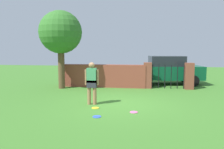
# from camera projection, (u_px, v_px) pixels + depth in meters

# --- Properties ---
(ground_plane) EXTENTS (40.00, 40.00, 0.00)m
(ground_plane) POSITION_uv_depth(u_px,v_px,m) (121.00, 104.00, 8.63)
(ground_plane) COLOR #3D7528
(brick_wall) EXTENTS (4.86, 0.50, 1.26)m
(brick_wall) POSITION_uv_depth(u_px,v_px,m) (102.00, 76.00, 12.51)
(brick_wall) COLOR brown
(brick_wall) RESTS_ON ground
(tree) EXTENTS (2.28, 2.28, 4.16)m
(tree) POSITION_uv_depth(u_px,v_px,m) (61.00, 33.00, 11.80)
(tree) COLOR brown
(tree) RESTS_ON ground
(person) EXTENTS (0.54, 0.22, 1.62)m
(person) POSITION_uv_depth(u_px,v_px,m) (92.00, 81.00, 8.43)
(person) COLOR #9E704C
(person) RESTS_ON ground
(fence_gate) EXTENTS (2.63, 0.44, 1.40)m
(fence_gate) POSITION_uv_depth(u_px,v_px,m) (168.00, 76.00, 11.96)
(fence_gate) COLOR brown
(fence_gate) RESTS_ON ground
(car) EXTENTS (4.40, 2.37, 1.72)m
(car) POSITION_uv_depth(u_px,v_px,m) (166.00, 70.00, 13.49)
(car) COLOR #0C4C2D
(car) RESTS_ON ground
(frisbee_blue) EXTENTS (0.27, 0.27, 0.02)m
(frisbee_blue) POSITION_uv_depth(u_px,v_px,m) (97.00, 117.00, 6.92)
(frisbee_blue) COLOR blue
(frisbee_blue) RESTS_ON ground
(frisbee_pink) EXTENTS (0.27, 0.27, 0.02)m
(frisbee_pink) POSITION_uv_depth(u_px,v_px,m) (134.00, 112.00, 7.43)
(frisbee_pink) COLOR pink
(frisbee_pink) RESTS_ON ground
(frisbee_yellow) EXTENTS (0.27, 0.27, 0.02)m
(frisbee_yellow) POSITION_uv_depth(u_px,v_px,m) (95.00, 108.00, 7.96)
(frisbee_yellow) COLOR yellow
(frisbee_yellow) RESTS_ON ground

